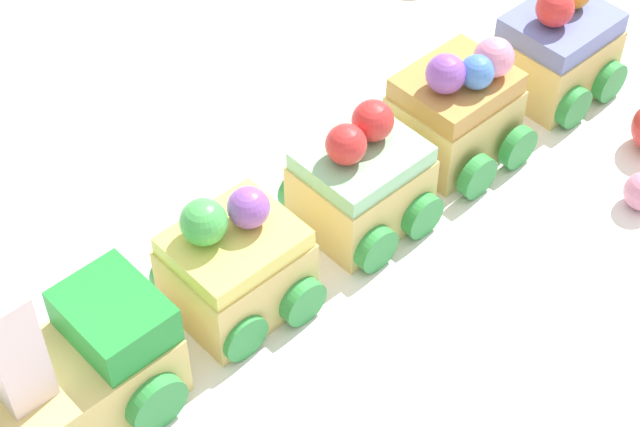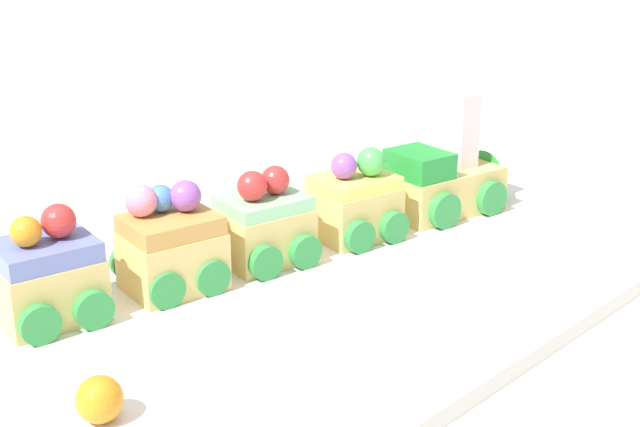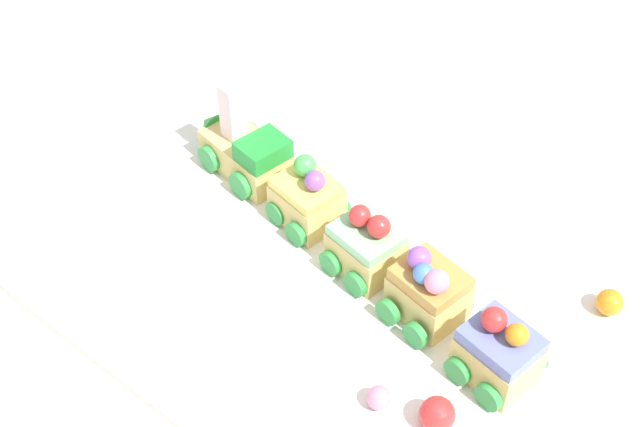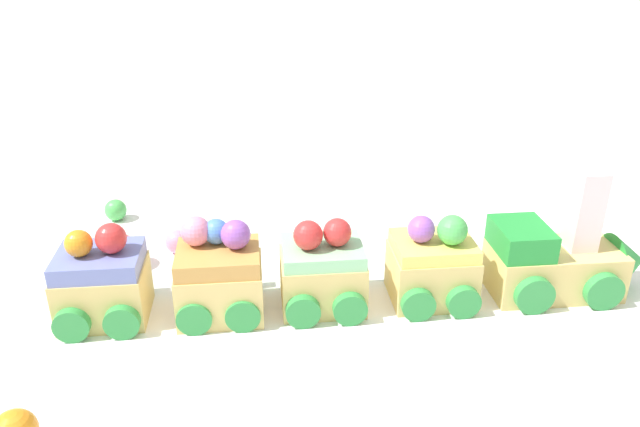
# 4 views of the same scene
# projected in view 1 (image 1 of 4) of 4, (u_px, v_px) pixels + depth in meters

# --- Properties ---
(ground_plane) EXTENTS (10.00, 10.00, 0.00)m
(ground_plane) POSITION_uv_depth(u_px,v_px,m) (332.00, 281.00, 0.54)
(ground_plane) COLOR beige
(display_board) EXTENTS (0.75, 0.44, 0.01)m
(display_board) POSITION_uv_depth(u_px,v_px,m) (332.00, 273.00, 0.54)
(display_board) COLOR white
(display_board) RESTS_ON ground_plane
(cake_train_locomotive) EXTENTS (0.13, 0.08, 0.10)m
(cake_train_locomotive) POSITION_uv_depth(u_px,v_px,m) (48.00, 394.00, 0.45)
(cake_train_locomotive) COLOR #E5C675
(cake_train_locomotive) RESTS_ON display_board
(cake_car_lemon) EXTENTS (0.07, 0.07, 0.07)m
(cake_car_lemon) POSITION_uv_depth(u_px,v_px,m) (235.00, 266.00, 0.50)
(cake_car_lemon) COLOR #E5C675
(cake_car_lemon) RESTS_ON display_board
(cake_car_mint) EXTENTS (0.07, 0.07, 0.07)m
(cake_car_mint) POSITION_uv_depth(u_px,v_px,m) (361.00, 182.00, 0.54)
(cake_car_mint) COLOR #E5C675
(cake_car_mint) RESTS_ON display_board
(cake_car_caramel) EXTENTS (0.07, 0.07, 0.07)m
(cake_car_caramel) POSITION_uv_depth(u_px,v_px,m) (462.00, 113.00, 0.57)
(cake_car_caramel) COLOR #E5C675
(cake_car_caramel) RESTS_ON display_board
(cake_car_blueberry) EXTENTS (0.07, 0.07, 0.07)m
(cake_car_blueberry) POSITION_uv_depth(u_px,v_px,m) (556.00, 51.00, 0.61)
(cake_car_blueberry) COLOR #E5C675
(cake_car_blueberry) RESTS_ON display_board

